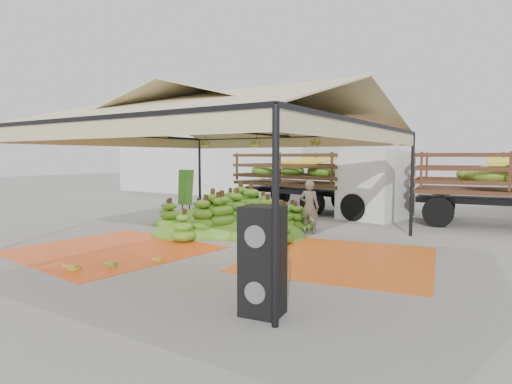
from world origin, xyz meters
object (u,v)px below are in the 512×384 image
Objects in this scene: banana_heap at (225,209)px; speaker_stack at (263,261)px; truck_left at (322,175)px; vendor at (309,207)px.

speaker_stack is at bearing -49.09° from banana_heap.
banana_heap is 5.79m from truck_left.
banana_heap is at bearing 13.63° from vendor.
vendor is 5.08m from truck_left.
vendor is (2.50, 0.91, 0.15)m from banana_heap.
truck_left is at bearing 102.17° from speaker_stack.
truck_left reaches higher than vendor.
truck_left is (-1.66, 4.74, 0.77)m from vendor.
truck_left is (-3.96, 11.21, 0.77)m from speaker_stack.
speaker_stack is (4.81, -5.55, 0.14)m from banana_heap.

